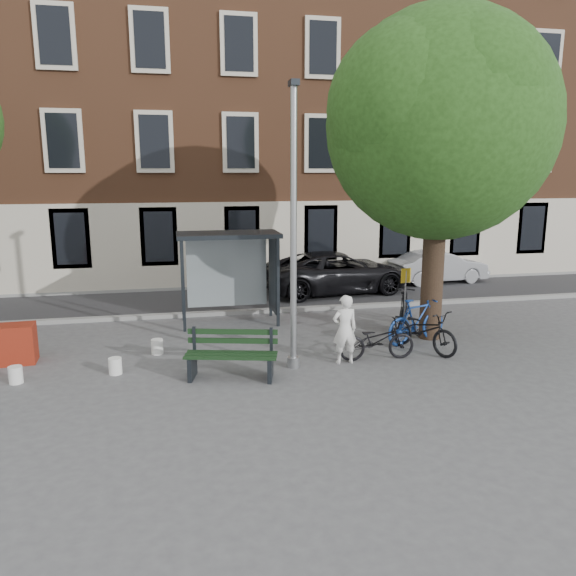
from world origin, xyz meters
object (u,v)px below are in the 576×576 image
(bike_b, at_px, (417,320))
(painter, at_px, (345,329))
(bike_c, at_px, (423,330))
(bench, at_px, (231,357))
(car_dark, at_px, (337,272))
(car_silver, at_px, (438,266))
(notice_sign, at_px, (405,287))
(lamppost, at_px, (293,244))
(bus_shelter, at_px, (242,256))
(bike_a, at_px, (377,340))
(red_stand, at_px, (14,344))
(bike_d, at_px, (404,308))

(bike_b, bearing_deg, painter, 94.92)
(bike_c, bearing_deg, bench, 163.54)
(car_dark, bearing_deg, car_silver, -84.84)
(bench, relative_size, bike_b, 1.04)
(notice_sign, bearing_deg, lamppost, -160.66)
(bench, distance_m, bike_c, 4.82)
(bike_b, bearing_deg, car_silver, -51.30)
(bus_shelter, xyz_separation_m, car_dark, (3.82, 3.31, -1.18))
(bike_c, distance_m, car_silver, 9.00)
(bus_shelter, bearing_deg, car_silver, 27.45)
(bike_a, distance_m, red_stand, 8.29)
(bus_shelter, height_order, red_stand, bus_shelter)
(car_silver, bearing_deg, painter, 137.03)
(painter, relative_size, notice_sign, 0.91)
(bike_d, xyz_separation_m, car_silver, (3.89, 5.72, 0.10))
(bike_b, bearing_deg, bike_a, 104.40)
(bike_d, bearing_deg, red_stand, 36.27)
(bike_a, xyz_separation_m, bike_b, (1.47, 1.05, 0.11))
(bike_b, relative_size, red_stand, 2.16)
(painter, height_order, notice_sign, notice_sign)
(lamppost, xyz_separation_m, bike_a, (2.00, 0.10, -2.31))
(car_silver, bearing_deg, notice_sign, 141.30)
(bench, distance_m, car_dark, 9.05)
(bus_shelter, relative_size, bike_a, 1.59)
(car_silver, bearing_deg, bike_c, 145.95)
(car_silver, height_order, red_stand, car_silver)
(bike_a, xyz_separation_m, bike_d, (1.77, 2.57, 0.06))
(bench, relative_size, car_silver, 0.53)
(bike_b, bearing_deg, lamppost, 87.19)
(painter, height_order, bike_b, painter)
(bike_c, distance_m, bike_d, 2.21)
(lamppost, xyz_separation_m, bench, (-1.42, -0.36, -2.33))
(bench, bearing_deg, bike_c, 24.56)
(car_silver, bearing_deg, lamppost, 132.36)
(bench, distance_m, car_silver, 12.62)
(bench, distance_m, bike_d, 6.01)
(bike_b, distance_m, bike_c, 0.66)
(lamppost, relative_size, notice_sign, 3.51)
(bench, bearing_deg, painter, 22.92)
(bike_a, bearing_deg, red_stand, 81.24)
(bike_b, bearing_deg, notice_sign, -28.01)
(bench, relative_size, bike_a, 1.13)
(bike_a, height_order, car_dark, car_dark)
(painter, xyz_separation_m, bike_b, (2.27, 1.11, -0.21))
(painter, distance_m, red_stand, 7.52)
(bench, height_order, bike_c, bike_c)
(painter, bearing_deg, red_stand, -13.52)
(bike_d, bearing_deg, lamppost, 65.29)
(bike_d, bearing_deg, notice_sign, 98.33)
(bike_d, height_order, red_stand, bike_d)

